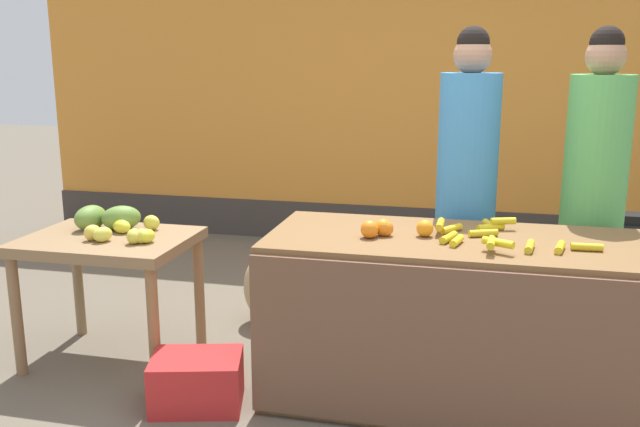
% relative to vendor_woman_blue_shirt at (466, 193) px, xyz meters
% --- Properties ---
extents(ground_plane, '(24.00, 24.00, 0.00)m').
position_rel_vendor_woman_blue_shirt_xyz_m(ground_plane, '(-0.39, -0.64, -0.94)').
color(ground_plane, '#665B4C').
extents(market_wall_back, '(7.44, 0.23, 2.93)m').
position_rel_vendor_woman_blue_shirt_xyz_m(market_wall_back, '(-0.39, 2.30, 0.49)').
color(market_wall_back, orange).
rests_on(market_wall_back, ground).
extents(fruit_stall_counter, '(1.95, 0.82, 0.84)m').
position_rel_vendor_woman_blue_shirt_xyz_m(fruit_stall_counter, '(0.03, -0.66, -0.52)').
color(fruit_stall_counter, brown).
rests_on(fruit_stall_counter, ground).
extents(side_table_wooden, '(0.91, 0.68, 0.73)m').
position_rel_vendor_woman_blue_shirt_xyz_m(side_table_wooden, '(-1.92, -0.64, -0.32)').
color(side_table_wooden, olive).
rests_on(side_table_wooden, ground).
extents(banana_bunch_pile, '(0.76, 0.60, 0.07)m').
position_rel_vendor_woman_blue_shirt_xyz_m(banana_bunch_pile, '(0.15, -0.66, -0.07)').
color(banana_bunch_pile, gold).
rests_on(banana_bunch_pile, fruit_stall_counter).
extents(orange_pile, '(0.35, 0.18, 0.09)m').
position_rel_vendor_woman_blue_shirt_xyz_m(orange_pile, '(-0.34, -0.70, -0.06)').
color(orange_pile, orange).
rests_on(orange_pile, fruit_stall_counter).
extents(mango_papaya_pile, '(0.59, 0.45, 0.14)m').
position_rel_vendor_woman_blue_shirt_xyz_m(mango_papaya_pile, '(-1.93, -0.56, -0.15)').
color(mango_papaya_pile, yellow).
rests_on(mango_papaya_pile, side_table_wooden).
extents(vendor_woman_blue_shirt, '(0.34, 0.34, 1.87)m').
position_rel_vendor_woman_blue_shirt_xyz_m(vendor_woman_blue_shirt, '(0.00, 0.00, 0.00)').
color(vendor_woman_blue_shirt, '#33333D').
rests_on(vendor_woman_blue_shirt, ground).
extents(vendor_woman_green_shirt, '(0.34, 0.34, 1.86)m').
position_rel_vendor_woman_blue_shirt_xyz_m(vendor_woman_green_shirt, '(0.69, 0.02, -0.00)').
color(vendor_woman_green_shirt, '#33333D').
rests_on(vendor_woman_green_shirt, ground).
extents(produce_crate, '(0.51, 0.42, 0.26)m').
position_rel_vendor_woman_blue_shirt_xyz_m(produce_crate, '(-1.24, -1.03, -0.81)').
color(produce_crate, red).
rests_on(produce_crate, ground).
extents(produce_sack, '(0.40, 0.35, 0.48)m').
position_rel_vendor_woman_blue_shirt_xyz_m(produce_sack, '(-1.21, 0.11, -0.70)').
color(produce_sack, tan).
rests_on(produce_sack, ground).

